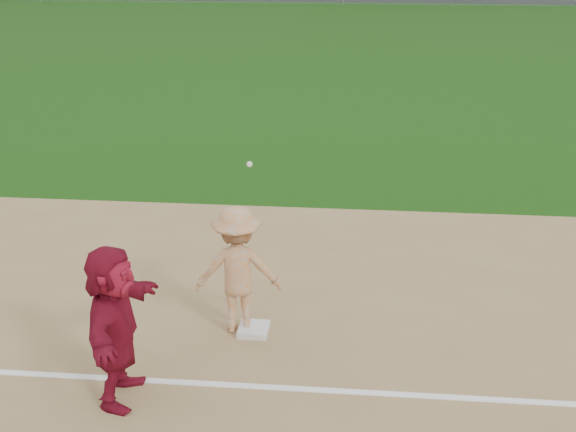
{
  "coord_description": "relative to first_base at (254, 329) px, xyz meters",
  "views": [
    {
      "loc": [
        0.87,
        -7.94,
        5.26
      ],
      "look_at": [
        0.0,
        1.5,
        1.3
      ],
      "focal_mm": 45.0,
      "sensor_mm": 36.0,
      "label": 1
    }
  ],
  "objects": [
    {
      "name": "ground",
      "position": [
        0.37,
        -0.42,
        -0.07
      ],
      "size": [
        160.0,
        160.0,
        0.0
      ],
      "primitive_type": "plane",
      "color": "#16410C",
      "rests_on": "ground"
    },
    {
      "name": "foul_line",
      "position": [
        0.37,
        -1.22,
        -0.04
      ],
      "size": [
        60.0,
        0.1,
        0.01
      ],
      "primitive_type": "cube",
      "color": "white",
      "rests_on": "infield_dirt"
    },
    {
      "name": "first_base",
      "position": [
        0.0,
        0.0,
        0.0
      ],
      "size": [
        0.41,
        0.41,
        0.09
      ],
      "primitive_type": "cube",
      "rotation": [
        0.0,
        0.0,
        -0.02
      ],
      "color": "silver",
      "rests_on": "infield_dirt"
    },
    {
      "name": "base_runner",
      "position": [
        -1.35,
        -1.55,
        0.93
      ],
      "size": [
        0.58,
        1.8,
        1.94
      ],
      "primitive_type": "imported",
      "rotation": [
        0.0,
        0.0,
        1.57
      ],
      "color": "maroon",
      "rests_on": "infield_dirt"
    },
    {
      "name": "first_base_play",
      "position": [
        -0.21,
        0.09,
        0.85
      ],
      "size": [
        1.22,
        0.79,
        2.45
      ],
      "color": "#ABABAE",
      "rests_on": "infield_dirt"
    }
  ]
}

